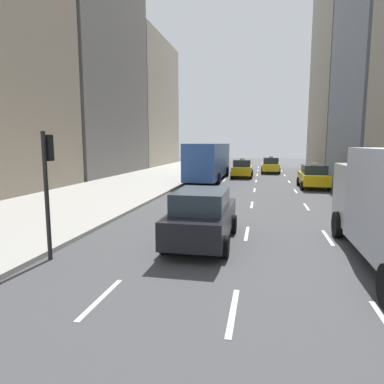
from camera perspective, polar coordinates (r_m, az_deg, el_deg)
The scene contains 9 objects.
sidewalk_left at distance 27.46m, azimuth -10.02°, elevation 1.29°, with size 8.00×66.00×0.15m, color #ADAAA3.
lane_markings at distance 21.60m, azimuth 10.19°, elevation -0.73°, with size 5.72×56.00×0.01m.
building_row_left at distance 33.46m, azimuth -20.33°, elevation 17.81°, with size 6.00×60.49×20.31m.
taxi_lead at distance 26.71m, azimuth 19.58°, elevation 2.49°, with size 2.02×4.40×1.87m.
taxi_second at distance 39.11m, azimuth 12.97°, elevation 4.39°, with size 2.02×4.40×1.87m.
taxi_third at distance 33.53m, azimuth 8.38°, elevation 3.92°, with size 2.02×4.40×1.87m.
sedan_black_near at distance 11.27m, azimuth 1.74°, elevation -4.01°, with size 2.02×4.64×1.79m.
city_bus at distance 30.95m, azimuth 2.88°, elevation 5.34°, with size 2.80×11.61×3.25m.
traffic_light_pole at distance 10.30m, azimuth -22.96°, elevation 2.66°, with size 0.24×0.42×3.60m.
Camera 1 is at (3.08, 1.66, 3.27)m, focal length 32.00 mm.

